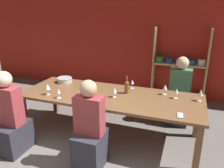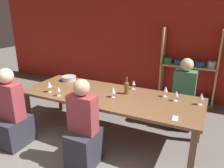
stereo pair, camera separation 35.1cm
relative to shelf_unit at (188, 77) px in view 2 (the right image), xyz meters
name	(u,v)px [view 2 (the right image)]	position (x,y,z in m)	size (l,w,h in m)	color
wall_back_red	(145,39)	(-1.10, 0.20, 0.76)	(8.80, 0.06, 2.70)	red
shelf_unit	(188,77)	(0.00, 0.00, 0.00)	(1.18, 0.30, 1.66)	tan
dining_table	(109,99)	(-0.94, -2.02, 0.08)	(2.87, 1.06, 0.74)	brown
mixing_bowl	(69,78)	(-1.96, -1.70, 0.19)	(0.28, 0.28, 0.09)	#B7BABC
wine_bottle_green	(126,87)	(-0.71, -1.86, 0.26)	(0.07, 0.07, 0.29)	brown
wine_glass_red_a	(166,89)	(-0.12, -1.71, 0.27)	(0.07, 0.07, 0.17)	white
wine_glass_white_a	(176,94)	(0.06, -1.81, 0.26)	(0.07, 0.07, 0.16)	white
wine_glass_red_b	(134,83)	(-0.69, -1.60, 0.26)	(0.06, 0.06, 0.16)	white
wine_glass_red_c	(49,85)	(-1.87, -2.34, 0.28)	(0.08, 0.08, 0.18)	white
wine_glass_empty_a	(113,90)	(-0.84, -2.08, 0.26)	(0.08, 0.08, 0.17)	white
wine_glass_white_b	(59,90)	(-1.63, -2.40, 0.25)	(0.07, 0.07, 0.15)	white
wine_glass_white_c	(201,96)	(0.40, -1.79, 0.28)	(0.07, 0.07, 0.18)	white
cell_phone	(175,119)	(0.15, -2.39, 0.15)	(0.08, 0.15, 0.01)	silver
person_near_a	(12,117)	(-2.16, -2.89, -0.12)	(0.38, 0.48, 1.24)	#2D2D38
person_far_a	(183,101)	(0.08, -1.14, -0.12)	(0.37, 0.46, 1.25)	#2D2D38
person_near_b	(84,134)	(-0.93, -2.81, -0.13)	(0.36, 0.45, 1.22)	#2D2D38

